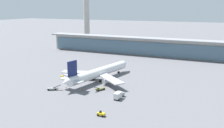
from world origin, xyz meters
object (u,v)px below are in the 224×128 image
airliner_on_stand (98,73)px  service_truck_under_wing_olive (100,89)px  safety_cone_alpha (83,89)px  safety_cone_charlie (66,87)px  control_tower (86,6)px  service_truck_by_tail_yellow (101,114)px  service_truck_on_taxiway_grey (119,95)px  service_truck_near_nose_grey (53,88)px  safety_cone_bravo (58,88)px  service_truck_mid_apron_yellow (67,77)px

airliner_on_stand → service_truck_under_wing_olive: airliner_on_stand is taller
safety_cone_alpha → safety_cone_charlie: 9.28m
safety_cone_alpha → safety_cone_charlie: size_ratio=1.00×
control_tower → safety_cone_charlie: bearing=-64.0°
service_truck_by_tail_yellow → service_truck_on_taxiway_grey: bearing=93.0°
service_truck_on_taxiway_grey → control_tower: size_ratio=0.10×
control_tower → service_truck_near_nose_grey: bearing=-66.3°
safety_cone_bravo → service_truck_near_nose_grey: bearing=-108.7°
service_truck_near_nose_grey → safety_cone_alpha: 14.90m
safety_cone_alpha → safety_cone_charlie: bearing=-174.6°
service_truck_mid_apron_yellow → safety_cone_alpha: 20.33m
airliner_on_stand → service_truck_by_tail_yellow: bearing=-61.4°
service_truck_under_wing_olive → service_truck_by_tail_yellow: service_truck_under_wing_olive is taller
service_truck_near_nose_grey → safety_cone_charlie: service_truck_near_nose_grey is taller
service_truck_near_nose_grey → safety_cone_bravo: service_truck_near_nose_grey is taller
service_truck_under_wing_olive → service_truck_on_taxiway_grey: bearing=-27.2°
service_truck_by_tail_yellow → safety_cone_charlie: bearing=144.5°
service_truck_on_taxiway_grey → safety_cone_bravo: (-33.42, 0.09, -1.37)m
service_truck_under_wing_olive → control_tower: size_ratio=0.09×
safety_cone_bravo → service_truck_by_tail_yellow: bearing=-29.7°
service_truck_by_tail_yellow → control_tower: control_tower is taller
service_truck_near_nose_grey → service_truck_on_taxiway_grey: service_truck_on_taxiway_grey is taller
airliner_on_stand → safety_cone_charlie: (-9.19, -18.00, -4.35)m
safety_cone_alpha → safety_cone_bravo: size_ratio=1.00×
airliner_on_stand → service_truck_mid_apron_yellow: size_ratio=7.25×
safety_cone_bravo → safety_cone_charlie: size_ratio=1.00×
service_truck_on_taxiway_grey → safety_cone_charlie: bearing=174.9°
service_truck_near_nose_grey → safety_cone_charlie: size_ratio=9.54×
safety_cone_charlie → control_tower: bearing=116.0°
control_tower → service_truck_on_taxiway_grey: bearing=-55.5°
service_truck_near_nose_grey → control_tower: 164.55m
service_truck_under_wing_olive → service_truck_on_taxiway_grey: (12.78, -6.56, 0.88)m
service_truck_near_nose_grey → service_truck_by_tail_yellow: service_truck_near_nose_grey is taller
service_truck_on_taxiway_grey → airliner_on_stand: bearing=135.3°
service_truck_on_taxiway_grey → safety_cone_bravo: 33.45m
airliner_on_stand → service_truck_under_wing_olive: (8.17, -14.15, -3.86)m
service_truck_under_wing_olive → safety_cone_alpha: 8.66m
control_tower → safety_cone_bravo: 162.54m
airliner_on_stand → service_truck_on_taxiway_grey: bearing=-44.7°
safety_cone_alpha → safety_cone_charlie: (-9.24, -0.87, 0.00)m
service_truck_by_tail_yellow → safety_cone_charlie: 38.31m
service_truck_on_taxiway_grey → safety_cone_alpha: bearing=170.3°
service_truck_under_wing_olive → service_truck_mid_apron_yellow: (-24.97, 8.31, 0.88)m
service_truck_on_taxiway_grey → safety_cone_charlie: (-30.13, 2.71, -1.37)m
service_truck_on_taxiway_grey → service_truck_under_wing_olive: bearing=152.8°
control_tower → safety_cone_charlie: control_tower is taller
airliner_on_stand → service_truck_mid_apron_yellow: 18.04m
service_truck_by_tail_yellow → service_truck_on_taxiway_grey: (-1.03, 19.56, 0.82)m
service_truck_near_nose_grey → safety_cone_alpha: service_truck_near_nose_grey is taller
service_truck_mid_apron_yellow → service_truck_under_wing_olive: bearing=-18.4°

